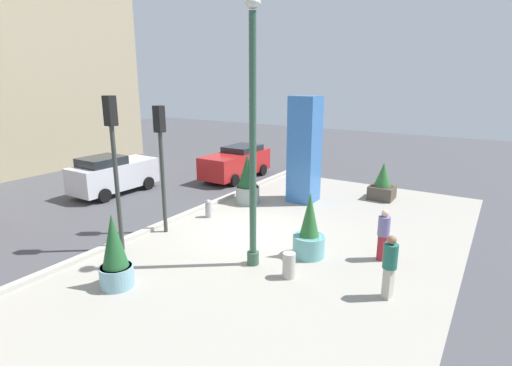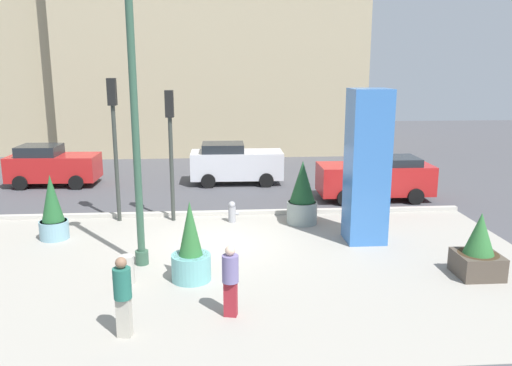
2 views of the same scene
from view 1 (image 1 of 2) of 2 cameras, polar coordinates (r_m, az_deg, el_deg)
ground_plane at (r=17.16m, az=-12.35°, el=-4.20°), size 60.00×60.00×0.00m
plaza_pavement at (r=13.87m, az=5.97°, el=-8.58°), size 18.00×10.00×0.02m
curb_strip at (r=16.56m, az=-10.17°, el=-4.50°), size 18.00×0.24×0.16m
lamp_post at (r=11.29m, az=-0.46°, el=5.41°), size 0.44×0.44×7.46m
art_pillar_blue at (r=17.99m, az=6.89°, el=4.68°), size 1.18×1.18×4.71m
potted_plant_by_pillar at (r=11.45m, az=-19.37°, el=-9.67°), size 0.90×0.90×2.08m
potted_plant_near_left at (r=12.73m, az=7.55°, el=-7.01°), size 1.01×1.01×2.10m
potted_plant_curbside at (r=17.80m, az=-1.21°, el=0.22°), size 1.05×1.05×2.21m
potted_plant_near_right at (r=19.38m, az=17.49°, el=-0.16°), size 1.10×1.10×1.72m
fire_hydrant at (r=16.28m, az=-6.75°, el=-3.62°), size 0.36×0.26×0.75m
concrete_bollard at (r=11.53m, az=4.69°, el=-11.57°), size 0.36×0.36×0.75m
traffic_light_far_side at (r=14.36m, az=-13.34°, el=4.72°), size 0.28×0.42×4.55m
traffic_light_corner at (r=13.16m, az=-19.54°, el=4.42°), size 0.28×0.42×4.95m
car_curb_west at (r=20.58m, az=-19.60°, el=1.19°), size 4.21×2.01×1.88m
car_far_lane at (r=22.33m, az=-2.82°, el=2.95°), size 4.55×2.01×1.75m
pedestrian_by_curb at (r=12.93m, az=17.62°, el=-6.70°), size 0.43×0.43×1.63m
pedestrian_crossing at (r=10.81m, az=18.43°, el=-10.82°), size 0.42×0.42×1.71m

